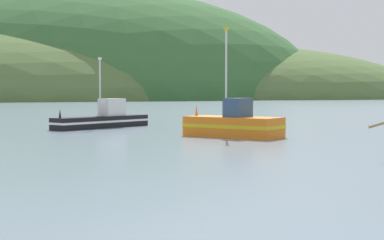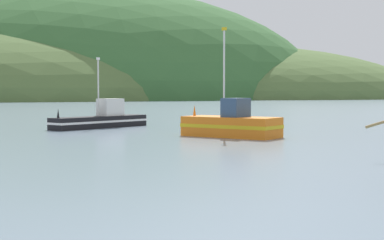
% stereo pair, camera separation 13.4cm
% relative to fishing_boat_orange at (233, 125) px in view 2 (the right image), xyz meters
% --- Properties ---
extents(hill_mid_left, '(149.30, 119.44, 69.16)m').
position_rel_fishing_boat_orange_xyz_m(hill_mid_left, '(-76.67, 192.85, -0.78)').
color(hill_mid_left, '#2D562D').
rests_on(hill_mid_left, ground).
extents(hill_far_right, '(204.51, 163.61, 90.53)m').
position_rel_fishing_boat_orange_xyz_m(hill_far_right, '(-50.62, 205.65, -0.78)').
color(hill_far_right, '#386633').
rests_on(hill_far_right, ground).
extents(hill_far_left, '(183.75, 147.00, 46.01)m').
position_rel_fishing_boat_orange_xyz_m(hill_far_left, '(5.05, 217.21, -0.78)').
color(hill_far_left, '#516B38').
rests_on(hill_far_left, ground).
extents(fishing_boat_orange, '(6.50, 5.59, 6.96)m').
position_rel_fishing_boat_orange_xyz_m(fishing_boat_orange, '(0.00, 0.00, 0.00)').
color(fishing_boat_orange, orange).
rests_on(fishing_boat_orange, ground).
extents(fishing_boat_black, '(6.93, 8.17, 5.56)m').
position_rel_fishing_boat_orange_xyz_m(fishing_boat_black, '(-9.68, 9.12, -0.11)').
color(fishing_boat_black, black).
rests_on(fishing_boat_black, ground).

